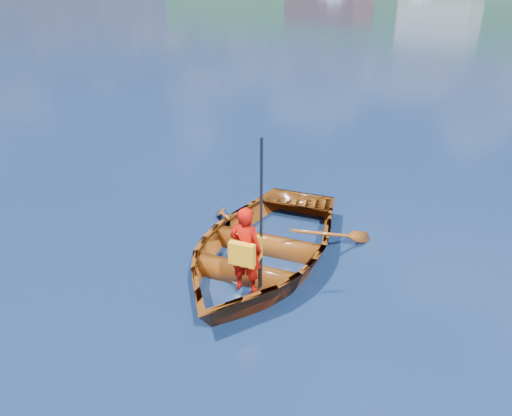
% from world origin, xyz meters
% --- Properties ---
extents(ground, '(600.00, 600.00, 0.00)m').
position_xyz_m(ground, '(0.00, 0.00, 0.00)').
color(ground, '#0B273B').
rests_on(ground, ground).
extents(rowboat, '(3.69, 4.50, 0.81)m').
position_xyz_m(rowboat, '(0.98, 0.02, 0.26)').
color(rowboat, brown).
rests_on(rowboat, ground).
extents(child_paddler, '(0.49, 0.41, 2.05)m').
position_xyz_m(child_paddler, '(1.35, -0.82, 0.70)').
color(child_paddler, '#B70C05').
rests_on(child_paddler, ground).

